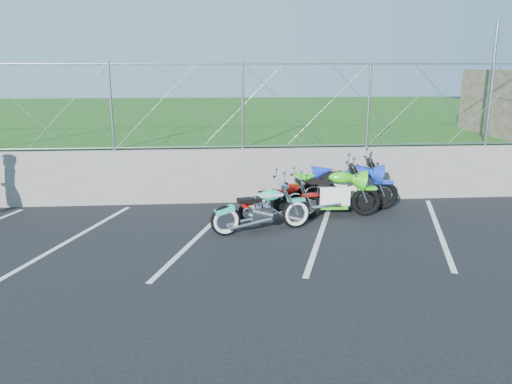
{
  "coord_description": "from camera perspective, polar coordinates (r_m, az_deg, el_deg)",
  "views": [
    {
      "loc": [
        0.36,
        -8.22,
        3.19
      ],
      "look_at": [
        1.13,
        1.3,
        0.78
      ],
      "focal_mm": 35.0,
      "sensor_mm": 36.0,
      "label": 1
    }
  ],
  "objects": [
    {
      "name": "sign_pole",
      "position": [
        13.92,
        25.29,
        11.25
      ],
      "size": [
        0.08,
        0.08,
        3.0
      ],
      "primitive_type": "cylinder",
      "color": "gray",
      "rests_on": "grass_field"
    },
    {
      "name": "parking_lines",
      "position": [
        9.79,
        0.53,
        -4.83
      ],
      "size": [
        18.29,
        4.31,
        0.01
      ],
      "color": "silver",
      "rests_on": "ground"
    },
    {
      "name": "grass_field",
      "position": [
        21.87,
        -5.62,
        7.43
      ],
      "size": [
        30.0,
        20.0,
        1.3
      ],
      "primitive_type": "cube",
      "color": "#1C4E14",
      "rests_on": "ground"
    },
    {
      "name": "cruiser_turquoise",
      "position": [
        9.83,
        0.79,
        -2.22
      ],
      "size": [
        2.04,
        0.73,
        1.03
      ],
      "rotation": [
        0.0,
        0.0,
        0.25
      ],
      "color": "black",
      "rests_on": "ground"
    },
    {
      "name": "chain_link_fence",
      "position": [
        11.76,
        -6.49,
        9.74
      ],
      "size": [
        28.0,
        0.03,
        2.0
      ],
      "color": "gray",
      "rests_on": "retaining_wall"
    },
    {
      "name": "naked_orange",
      "position": [
        10.47,
        2.99,
        -1.31
      ],
      "size": [
        1.85,
        0.68,
        0.94
      ],
      "rotation": [
        0.0,
        0.0,
        0.25
      ],
      "color": "black",
      "rests_on": "ground"
    },
    {
      "name": "sportbike_blue",
      "position": [
        11.55,
        10.7,
        0.46
      ],
      "size": [
        2.25,
        0.8,
        1.16
      ],
      "rotation": [
        0.0,
        0.0,
        -0.11
      ],
      "color": "black",
      "rests_on": "ground"
    },
    {
      "name": "ground",
      "position": [
        8.82,
        -6.72,
        -7.13
      ],
      "size": [
        90.0,
        90.0,
        0.0
      ],
      "primitive_type": "plane",
      "color": "black",
      "rests_on": "ground"
    },
    {
      "name": "sportbike_green",
      "position": [
        10.94,
        8.74,
        -0.29
      ],
      "size": [
        2.19,
        0.78,
        1.13
      ],
      "rotation": [
        0.0,
        0.0,
        -0.04
      ],
      "color": "black",
      "rests_on": "ground"
    },
    {
      "name": "retaining_wall",
      "position": [
        12.0,
        -6.27,
        1.86
      ],
      "size": [
        30.0,
        0.22,
        1.3
      ],
      "primitive_type": "cube",
      "color": "slate",
      "rests_on": "ground"
    }
  ]
}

